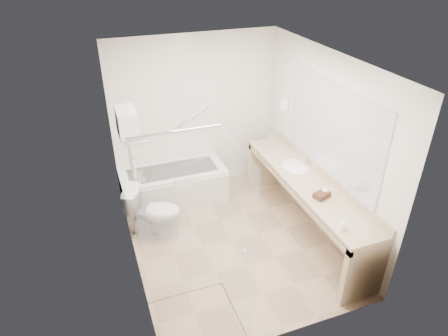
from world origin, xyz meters
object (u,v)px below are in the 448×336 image
object	(u,v)px
vanity_counter	(306,193)
toilet	(154,212)
water_bottle_left	(282,151)
bathtub	(174,185)
amenity_basket	(322,195)

from	to	relation	value
vanity_counter	toilet	xyz separation A→B (m)	(-1.97, 0.66, -0.27)
water_bottle_left	toilet	bearing A→B (deg)	-177.53
bathtub	toilet	world-z (taller)	toilet
vanity_counter	water_bottle_left	xyz separation A→B (m)	(-0.01, 0.75, 0.29)
bathtub	water_bottle_left	world-z (taller)	water_bottle_left
toilet	water_bottle_left	bearing A→B (deg)	-63.32
vanity_counter	water_bottle_left	bearing A→B (deg)	90.57
bathtub	amenity_basket	size ratio (longest dim) A/B	8.01
water_bottle_left	vanity_counter	bearing A→B (deg)	-89.43
vanity_counter	toilet	world-z (taller)	vanity_counter
vanity_counter	toilet	size ratio (longest dim) A/B	3.58
bathtub	amenity_basket	world-z (taller)	amenity_basket
toilet	water_bottle_left	xyz separation A→B (m)	(1.97, 0.08, 0.56)
bathtub	amenity_basket	bearing A→B (deg)	-50.57
bathtub	vanity_counter	bearing A→B (deg)	-42.35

